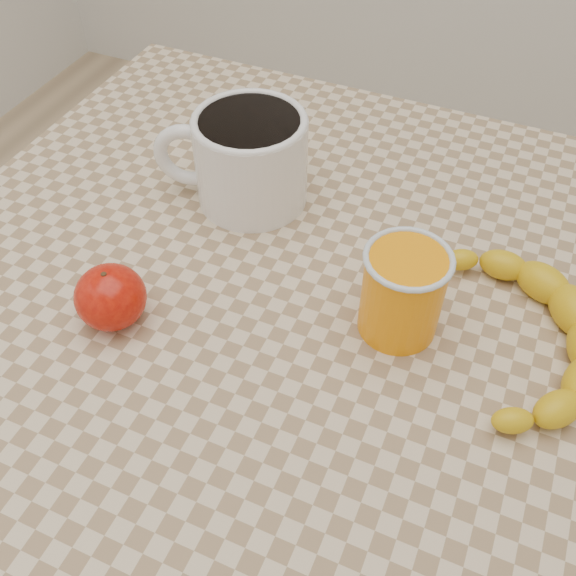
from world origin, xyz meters
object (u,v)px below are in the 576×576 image
at_px(coffee_mug, 248,156).
at_px(apple, 111,297).
at_px(table, 288,355).
at_px(banana, 528,332).
at_px(orange_juice_glass, 403,292).

bearing_deg(coffee_mug, apple, -100.03).
height_order(table, coffee_mug, coffee_mug).
height_order(coffee_mug, apple, coffee_mug).
relative_size(table, apple, 9.91).
bearing_deg(coffee_mug, table, -51.42).
relative_size(coffee_mug, banana, 0.65).
bearing_deg(apple, coffee_mug, 79.97).
distance_m(table, banana, 0.24).
bearing_deg(banana, coffee_mug, 148.02).
bearing_deg(apple, table, 30.62).
bearing_deg(table, orange_juice_glass, 7.35).
relative_size(apple, banana, 0.29).
relative_size(table, banana, 2.84).
bearing_deg(table, banana, 9.36).
xyz_separation_m(table, banana, (0.22, 0.04, 0.11)).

